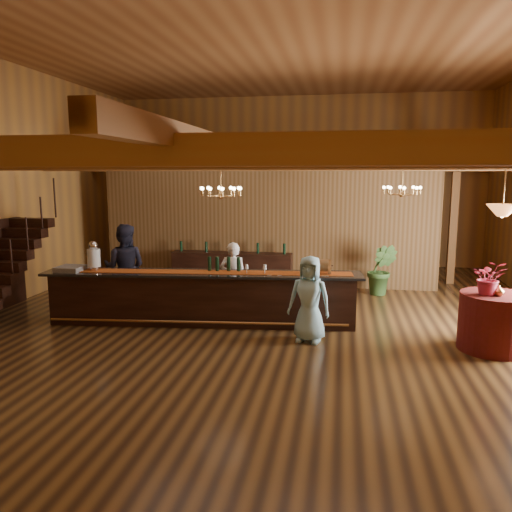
% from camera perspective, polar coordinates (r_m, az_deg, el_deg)
% --- Properties ---
extents(floor, '(14.00, 14.00, 0.00)m').
position_cam_1_polar(floor, '(10.31, 0.95, -7.53)').
color(floor, brown).
rests_on(floor, ground).
extents(ceiling, '(14.00, 14.00, 0.00)m').
position_cam_1_polar(ceiling, '(10.17, 1.04, 23.63)').
color(ceiling, '#955E30').
rests_on(ceiling, wall_back).
extents(wall_back, '(12.00, 0.10, 5.50)m').
position_cam_1_polar(wall_back, '(16.81, 4.69, 8.52)').
color(wall_back, '#A26B2B').
rests_on(wall_back, floor).
extents(wall_front, '(12.00, 0.10, 5.50)m').
position_cam_1_polar(wall_front, '(3.14, -19.07, 4.32)').
color(wall_front, '#A26B2B').
rests_on(wall_front, floor).
extents(beam_grid, '(11.90, 13.90, 0.39)m').
position_cam_1_polar(beam_grid, '(10.36, 1.43, 10.73)').
color(beam_grid, brown).
rests_on(beam_grid, wall_left).
extents(support_posts, '(9.20, 10.20, 3.20)m').
position_cam_1_polar(support_posts, '(9.47, 0.50, 0.90)').
color(support_posts, brown).
rests_on(support_posts, floor).
extents(partition_wall, '(9.00, 0.18, 3.10)m').
position_cam_1_polar(partition_wall, '(13.47, 1.16, 3.22)').
color(partition_wall, brown).
rests_on(partition_wall, floor).
extents(backroom_boxes, '(4.10, 0.60, 1.10)m').
position_cam_1_polar(backroom_boxes, '(15.55, 3.01, 0.24)').
color(backroom_boxes, black).
rests_on(backroom_boxes, floor).
extents(tasting_bar, '(6.40, 1.44, 1.07)m').
position_cam_1_polar(tasting_bar, '(10.10, -6.16, -4.76)').
color(tasting_bar, black).
rests_on(tasting_bar, floor).
extents(beverage_dispenser, '(0.26, 0.26, 0.60)m').
position_cam_1_polar(beverage_dispenser, '(10.60, -18.05, -0.05)').
color(beverage_dispenser, silver).
rests_on(beverage_dispenser, tasting_bar).
extents(glass_rack_tray, '(0.50, 0.50, 0.10)m').
position_cam_1_polar(glass_rack_tray, '(10.72, -20.42, -1.36)').
color(glass_rack_tray, gray).
rests_on(glass_rack_tray, tasting_bar).
extents(raffle_drum, '(0.34, 0.24, 0.30)m').
position_cam_1_polar(raffle_drum, '(9.77, 7.60, -1.09)').
color(raffle_drum, brown).
rests_on(raffle_drum, tasting_bar).
extents(bar_bottle_0, '(0.07, 0.07, 0.30)m').
position_cam_1_polar(bar_bottle_0, '(10.06, -5.33, -0.90)').
color(bar_bottle_0, black).
rests_on(bar_bottle_0, tasting_bar).
extents(bar_bottle_1, '(0.07, 0.07, 0.30)m').
position_cam_1_polar(bar_bottle_1, '(10.03, -4.46, -0.92)').
color(bar_bottle_1, black).
rests_on(bar_bottle_1, tasting_bar).
extents(bar_bottle_2, '(0.07, 0.07, 0.30)m').
position_cam_1_polar(bar_bottle_2, '(10.00, -3.15, -0.93)').
color(bar_bottle_2, black).
rests_on(bar_bottle_2, tasting_bar).
extents(bar_bottle_3, '(0.07, 0.07, 0.30)m').
position_cam_1_polar(bar_bottle_3, '(9.98, -2.01, -0.95)').
color(bar_bottle_3, black).
rests_on(bar_bottle_3, tasting_bar).
extents(backbar_shelf, '(3.23, 0.52, 0.91)m').
position_cam_1_polar(backbar_shelf, '(13.46, -2.76, -1.52)').
color(backbar_shelf, black).
rests_on(backbar_shelf, floor).
extents(round_table, '(1.14, 1.14, 0.99)m').
position_cam_1_polar(round_table, '(9.51, 25.51, -6.83)').
color(round_table, '#5B1316').
rests_on(round_table, floor).
extents(chandelier_left, '(0.80, 0.80, 0.69)m').
position_cam_1_polar(chandelier_left, '(9.73, -4.04, 7.41)').
color(chandelier_left, '#B18047').
rests_on(chandelier_left, beam_grid).
extents(chandelier_right, '(0.80, 0.80, 0.71)m').
position_cam_1_polar(chandelier_right, '(11.34, 16.34, 7.25)').
color(chandelier_right, '#B18047').
rests_on(chandelier_right, beam_grid).
extents(pendant_lamp, '(0.52, 0.52, 0.90)m').
position_cam_1_polar(pendant_lamp, '(9.19, 26.35, 4.70)').
color(pendant_lamp, '#B18047').
rests_on(pendant_lamp, beam_grid).
extents(bartender, '(0.59, 0.41, 1.57)m').
position_cam_1_polar(bartender, '(10.66, -2.62, -2.60)').
color(bartender, white).
rests_on(bartender, floor).
extents(staff_second, '(1.02, 0.84, 1.92)m').
position_cam_1_polar(staff_second, '(11.32, -14.77, -1.29)').
color(staff_second, '#1F1F30').
rests_on(staff_second, floor).
extents(guest, '(0.84, 0.63, 1.56)m').
position_cam_1_polar(guest, '(9.01, 6.11, -4.90)').
color(guest, '#9BD7EA').
rests_on(guest, floor).
extents(floor_plant, '(0.84, 0.74, 1.30)m').
position_cam_1_polar(floor_plant, '(12.76, 14.16, -1.51)').
color(floor_plant, '#335624').
rests_on(floor_plant, floor).
extents(table_flowers, '(0.59, 0.53, 0.59)m').
position_cam_1_polar(table_flowers, '(9.21, 25.11, -2.25)').
color(table_flowers, '#AA2941').
rests_on(table_flowers, round_table).
extents(table_vase, '(0.18, 0.18, 0.29)m').
position_cam_1_polar(table_vase, '(9.23, 26.02, -3.24)').
color(table_vase, '#B18047').
rests_on(table_vase, round_table).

